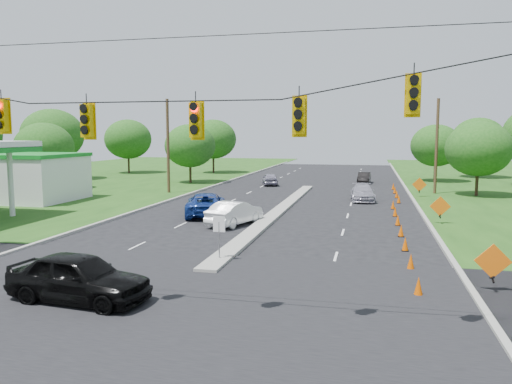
# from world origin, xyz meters

# --- Properties ---
(ground) EXTENTS (160.00, 160.00, 0.00)m
(ground) POSITION_xyz_m (0.00, 0.00, 0.00)
(ground) COLOR black
(ground) RESTS_ON ground
(cross_street) EXTENTS (160.00, 14.00, 0.02)m
(cross_street) POSITION_xyz_m (0.00, 0.00, 0.00)
(cross_street) COLOR black
(cross_street) RESTS_ON ground
(curb_left) EXTENTS (0.25, 110.00, 0.16)m
(curb_left) POSITION_xyz_m (-10.10, 30.00, 0.00)
(curb_left) COLOR gray
(curb_left) RESTS_ON ground
(curb_right) EXTENTS (0.25, 110.00, 0.16)m
(curb_right) POSITION_xyz_m (10.10, 30.00, 0.00)
(curb_right) COLOR gray
(curb_right) RESTS_ON ground
(median) EXTENTS (1.00, 34.00, 0.18)m
(median) POSITION_xyz_m (0.00, 21.00, 0.00)
(median) COLOR gray
(median) RESTS_ON ground
(median_sign) EXTENTS (0.55, 0.06, 2.05)m
(median_sign) POSITION_xyz_m (0.00, 6.00, 1.46)
(median_sign) COLOR gray
(median_sign) RESTS_ON ground
(signal_span) EXTENTS (25.60, 0.32, 9.00)m
(signal_span) POSITION_xyz_m (-0.05, -1.00, 4.97)
(signal_span) COLOR #422D1C
(signal_span) RESTS_ON ground
(utility_pole_far_left) EXTENTS (0.28, 0.28, 9.00)m
(utility_pole_far_left) POSITION_xyz_m (-12.50, 30.00, 4.50)
(utility_pole_far_left) COLOR #422D1C
(utility_pole_far_left) RESTS_ON ground
(utility_pole_far_right) EXTENTS (0.28, 0.28, 9.00)m
(utility_pole_far_right) POSITION_xyz_m (12.50, 35.00, 4.50)
(utility_pole_far_right) COLOR #422D1C
(utility_pole_far_right) RESTS_ON ground
(cone_0) EXTENTS (0.32, 0.32, 0.70)m
(cone_0) POSITION_xyz_m (8.21, 3.00, 0.35)
(cone_0) COLOR #DA4F00
(cone_0) RESTS_ON ground
(cone_1) EXTENTS (0.32, 0.32, 0.70)m
(cone_1) POSITION_xyz_m (8.21, 6.50, 0.35)
(cone_1) COLOR #DA4F00
(cone_1) RESTS_ON ground
(cone_2) EXTENTS (0.32, 0.32, 0.70)m
(cone_2) POSITION_xyz_m (8.21, 10.00, 0.35)
(cone_2) COLOR #DA4F00
(cone_2) RESTS_ON ground
(cone_3) EXTENTS (0.32, 0.32, 0.70)m
(cone_3) POSITION_xyz_m (8.21, 13.50, 0.35)
(cone_3) COLOR #DA4F00
(cone_3) RESTS_ON ground
(cone_4) EXTENTS (0.32, 0.32, 0.70)m
(cone_4) POSITION_xyz_m (8.21, 17.00, 0.35)
(cone_4) COLOR #DA4F00
(cone_4) RESTS_ON ground
(cone_5) EXTENTS (0.32, 0.32, 0.70)m
(cone_5) POSITION_xyz_m (8.21, 20.50, 0.35)
(cone_5) COLOR #DA4F00
(cone_5) RESTS_ON ground
(cone_6) EXTENTS (0.32, 0.32, 0.70)m
(cone_6) POSITION_xyz_m (8.21, 24.00, 0.35)
(cone_6) COLOR #DA4F00
(cone_6) RESTS_ON ground
(cone_7) EXTENTS (0.32, 0.32, 0.70)m
(cone_7) POSITION_xyz_m (8.81, 27.50, 0.35)
(cone_7) COLOR #DA4F00
(cone_7) RESTS_ON ground
(cone_8) EXTENTS (0.32, 0.32, 0.70)m
(cone_8) POSITION_xyz_m (8.81, 31.00, 0.35)
(cone_8) COLOR #DA4F00
(cone_8) RESTS_ON ground
(cone_9) EXTENTS (0.32, 0.32, 0.70)m
(cone_9) POSITION_xyz_m (8.81, 34.50, 0.35)
(cone_9) COLOR #DA4F00
(cone_9) RESTS_ON ground
(cone_10) EXTENTS (0.32, 0.32, 0.70)m
(cone_10) POSITION_xyz_m (8.81, 38.00, 0.35)
(cone_10) COLOR #DA4F00
(cone_10) RESTS_ON ground
(work_sign_0) EXTENTS (1.27, 0.58, 1.37)m
(work_sign_0) POSITION_xyz_m (10.80, 4.00, 1.09)
(work_sign_0) COLOR black
(work_sign_0) RESTS_ON ground
(work_sign_1) EXTENTS (1.27, 0.58, 1.37)m
(work_sign_1) POSITION_xyz_m (10.80, 18.00, 1.09)
(work_sign_1) COLOR black
(work_sign_1) RESTS_ON ground
(work_sign_2) EXTENTS (1.27, 0.58, 1.37)m
(work_sign_2) POSITION_xyz_m (10.80, 32.00, 1.09)
(work_sign_2) COLOR black
(work_sign_2) RESTS_ON ground
(tree_2) EXTENTS (5.88, 5.88, 6.86)m
(tree_2) POSITION_xyz_m (-26.00, 30.00, 4.34)
(tree_2) COLOR black
(tree_2) RESTS_ON ground
(tree_3) EXTENTS (7.56, 7.56, 8.82)m
(tree_3) POSITION_xyz_m (-32.00, 40.00, 5.58)
(tree_3) COLOR black
(tree_3) RESTS_ON ground
(tree_4) EXTENTS (6.72, 6.72, 7.84)m
(tree_4) POSITION_xyz_m (-28.00, 52.00, 4.96)
(tree_4) COLOR black
(tree_4) RESTS_ON ground
(tree_5) EXTENTS (5.88, 5.88, 6.86)m
(tree_5) POSITION_xyz_m (-14.00, 40.00, 4.34)
(tree_5) COLOR black
(tree_5) RESTS_ON ground
(tree_6) EXTENTS (6.72, 6.72, 7.84)m
(tree_6) POSITION_xyz_m (-16.00, 55.00, 4.96)
(tree_6) COLOR black
(tree_6) RESTS_ON ground
(tree_9) EXTENTS (5.88, 5.88, 6.86)m
(tree_9) POSITION_xyz_m (16.00, 34.00, 4.34)
(tree_9) COLOR black
(tree_9) RESTS_ON ground
(tree_11) EXTENTS (6.72, 6.72, 7.84)m
(tree_11) POSITION_xyz_m (20.00, 55.00, 4.96)
(tree_11) COLOR black
(tree_11) RESTS_ON ground
(tree_12) EXTENTS (5.88, 5.88, 6.86)m
(tree_12) POSITION_xyz_m (14.00, 48.00, 4.34)
(tree_12) COLOR black
(tree_12) RESTS_ON ground
(black_sedan) EXTENTS (5.15, 2.50, 1.69)m
(black_sedan) POSITION_xyz_m (-3.03, -0.20, 0.85)
(black_sedan) COLOR black
(black_sedan) RESTS_ON ground
(white_sedan) EXTENTS (2.84, 4.81, 1.50)m
(white_sedan) POSITION_xyz_m (-1.77, 15.03, 0.75)
(white_sedan) COLOR white
(white_sedan) RESTS_ON ground
(blue_pickup) EXTENTS (4.21, 6.26, 1.59)m
(blue_pickup) POSITION_xyz_m (-4.68, 18.03, 0.80)
(blue_pickup) COLOR navy
(blue_pickup) RESTS_ON ground
(silver_car_far) EXTENTS (2.26, 4.86, 1.38)m
(silver_car_far) POSITION_xyz_m (5.86, 28.42, 0.69)
(silver_car_far) COLOR #9794A3
(silver_car_far) RESTS_ON ground
(silver_car_oncoming) EXTENTS (2.57, 4.25, 1.35)m
(silver_car_oncoming) POSITION_xyz_m (-4.44, 39.63, 0.68)
(silver_car_oncoming) COLOR gray
(silver_car_oncoming) RESTS_ON ground
(dark_car_receding) EXTENTS (1.56, 3.97, 1.29)m
(dark_car_receding) POSITION_xyz_m (5.78, 44.32, 0.64)
(dark_car_receding) COLOR black
(dark_car_receding) RESTS_ON ground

